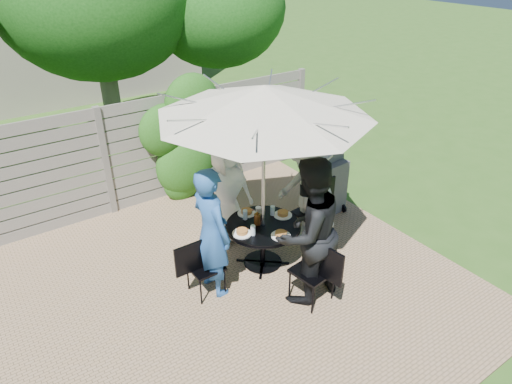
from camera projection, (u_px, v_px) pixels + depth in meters
backyard_envelope at (5, 3)px, 11.73m from camera, size 60.00×60.00×5.00m
patio_table at (263, 237)px, 6.27m from camera, size 1.09×1.09×0.66m
umbrella at (264, 101)px, 5.34m from camera, size 2.86×2.86×2.58m
chair_back at (223, 219)px, 7.02m from camera, size 0.44×0.65×0.90m
person_back at (227, 191)px, 6.66m from camera, size 0.84×0.59×1.65m
chair_left at (205, 277)px, 5.84m from camera, size 0.61×0.40×0.84m
person_left at (212, 233)px, 5.61m from camera, size 0.47×0.67×1.76m
chair_front at (312, 283)px, 5.71m from camera, size 0.50×0.69×0.92m
person_front at (308, 232)px, 5.47m from camera, size 1.00×0.80×1.94m
chair_right at (312, 223)px, 6.89m from camera, size 0.70×0.49×0.95m
person_right at (307, 194)px, 6.55m from camera, size 0.71×1.14×1.69m
plate_back at (247, 212)px, 6.41m from camera, size 0.26×0.26×0.06m
plate_left at (242, 232)px, 5.97m from camera, size 0.26×0.26×0.06m
plate_front at (281, 235)px, 5.92m from camera, size 0.26×0.26×0.06m
plate_right at (283, 214)px, 6.36m from camera, size 0.26×0.26×0.06m
glass_back at (245, 215)px, 6.26m from camera, size 0.07×0.07×0.14m
glass_left at (253, 230)px, 5.93m from camera, size 0.07×0.07×0.14m
glass_right at (272, 211)px, 6.36m from camera, size 0.07×0.07×0.14m
syrup_jug at (257, 219)px, 6.14m from camera, size 0.09×0.09×0.16m
coffee_cup at (258, 212)px, 6.35m from camera, size 0.08×0.08×0.12m
bbq_grill at (325, 182)px, 7.47m from camera, size 0.64×0.51×1.24m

